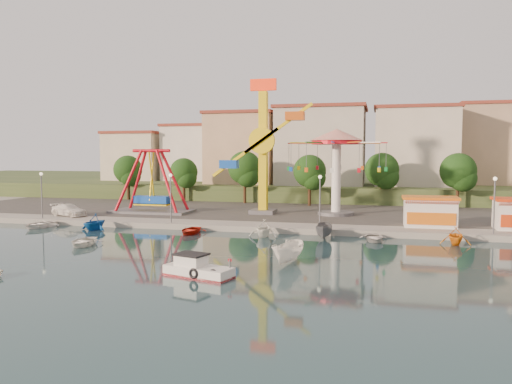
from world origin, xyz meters
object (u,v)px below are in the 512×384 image
(kamikaze_tower, at_px, (266,151))
(van, at_px, (69,210))
(rowboat_a, at_px, (83,241))
(wave_swinger, at_px, (336,152))
(skiff, at_px, (288,253))
(cabin_motorboat, at_px, (197,270))
(pirate_ship_ride, at_px, (152,183))

(kamikaze_tower, bearing_deg, van, -161.09)
(rowboat_a, distance_m, van, 17.90)
(van, bearing_deg, rowboat_a, -124.09)
(van, bearing_deg, wave_swinger, -56.33)
(wave_swinger, relative_size, skiff, 2.73)
(wave_swinger, distance_m, rowboat_a, 31.16)
(wave_swinger, bearing_deg, skiff, -92.68)
(cabin_motorboat, bearing_deg, skiff, 61.67)
(cabin_motorboat, bearing_deg, rowboat_a, 165.85)
(wave_swinger, height_order, cabin_motorboat, wave_swinger)
(kamikaze_tower, bearing_deg, skiff, -73.52)
(kamikaze_tower, xyz_separation_m, rowboat_a, (-11.34, -21.73, -7.99))
(pirate_ship_ride, bearing_deg, cabin_motorboat, -59.18)
(skiff, height_order, van, van)
(pirate_ship_ride, relative_size, van, 2.04)
(cabin_motorboat, bearing_deg, pirate_ship_ride, 136.94)
(pirate_ship_ride, bearing_deg, skiff, -46.20)
(pirate_ship_ride, bearing_deg, van, -144.30)
(kamikaze_tower, relative_size, wave_swinger, 1.42)
(kamikaze_tower, height_order, rowboat_a, kamikaze_tower)
(rowboat_a, height_order, skiff, skiff)
(wave_swinger, height_order, rowboat_a, wave_swinger)
(kamikaze_tower, bearing_deg, cabin_motorboat, -85.83)
(kamikaze_tower, height_order, skiff, kamikaze_tower)
(pirate_ship_ride, xyz_separation_m, kamikaze_tower, (14.37, 1.92, 3.99))
(wave_swinger, height_order, van, wave_swinger)
(rowboat_a, bearing_deg, wave_swinger, 38.73)
(rowboat_a, bearing_deg, kamikaze_tower, 52.10)
(cabin_motorboat, bearing_deg, kamikaze_tower, 110.29)
(skiff, bearing_deg, kamikaze_tower, 118.27)
(cabin_motorboat, relative_size, rowboat_a, 1.29)
(skiff, bearing_deg, van, 162.23)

